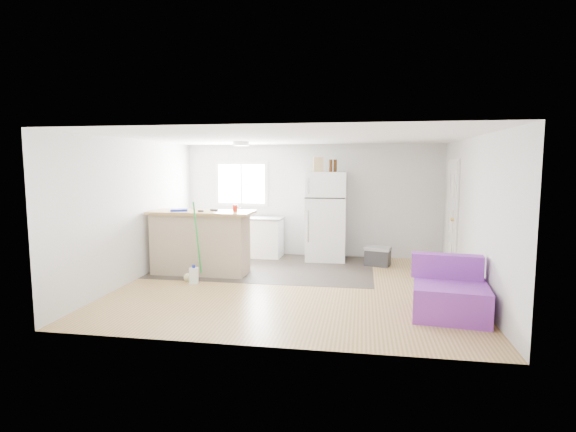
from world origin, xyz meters
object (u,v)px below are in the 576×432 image
(purple_seat, at_px, (450,295))
(blue_tray, at_px, (179,210))
(cardboard_box, at_px, (318,164))
(bottle_right, at_px, (335,166))
(kitchen_cabinets, at_px, (239,236))
(peninsula, at_px, (201,242))
(cooler, at_px, (378,256))
(cleaner_jug, at_px, (194,275))
(red_cup, at_px, (235,208))
(bottle_left, at_px, (331,166))
(mop, at_px, (191,268))
(refrigerator, at_px, (326,216))

(purple_seat, relative_size, blue_tray, 3.42)
(cardboard_box, height_order, bottle_right, cardboard_box)
(kitchen_cabinets, relative_size, bottle_right, 7.74)
(kitchen_cabinets, bearing_deg, bottle_right, -0.84)
(peninsula, bearing_deg, blue_tray, -170.55)
(cooler, height_order, cleaner_jug, cooler)
(peninsula, height_order, red_cup, red_cup)
(kitchen_cabinets, bearing_deg, bottle_left, -2.70)
(mop, distance_m, cardboard_box, 3.35)
(refrigerator, height_order, bottle_left, bottle_left)
(refrigerator, xyz_separation_m, mop, (-2.13, -2.09, -0.68))
(refrigerator, distance_m, blue_tray, 3.00)
(cardboard_box, bearing_deg, kitchen_cabinets, 176.11)
(cooler, bearing_deg, purple_seat, -58.92)
(purple_seat, xyz_separation_m, red_cup, (-3.39, 1.67, 0.93))
(blue_tray, height_order, bottle_left, bottle_left)
(blue_tray, xyz_separation_m, cardboard_box, (2.35, 1.59, 0.81))
(cooler, relative_size, purple_seat, 0.54)
(red_cup, xyz_separation_m, cardboard_box, (1.33, 1.52, 0.77))
(cooler, height_order, red_cup, red_cup)
(red_cup, xyz_separation_m, blue_tray, (-1.02, -0.08, -0.04))
(refrigerator, distance_m, purple_seat, 3.77)
(peninsula, distance_m, bottle_left, 3.00)
(red_cup, bearing_deg, mop, -138.50)
(mop, height_order, bottle_right, bottle_right)
(kitchen_cabinets, relative_size, blue_tray, 6.45)
(red_cup, bearing_deg, kitchen_cabinets, 103.23)
(mop, bearing_deg, peninsula, 88.91)
(mop, distance_m, bottle_right, 3.54)
(red_cup, relative_size, blue_tray, 0.40)
(peninsula, distance_m, blue_tray, 0.70)
(purple_seat, bearing_deg, cooler, 113.36)
(cleaner_jug, bearing_deg, purple_seat, -29.94)
(red_cup, bearing_deg, cleaner_jug, -125.69)
(kitchen_cabinets, xyz_separation_m, purple_seat, (3.77, -3.30, -0.15))
(kitchen_cabinets, bearing_deg, cleaner_jug, -90.29)
(cardboard_box, bearing_deg, cooler, -16.89)
(peninsula, distance_m, purple_seat, 4.37)
(peninsula, distance_m, red_cup, 0.90)
(red_cup, height_order, bottle_right, bottle_right)
(cardboard_box, bearing_deg, cleaner_jug, -129.55)
(red_cup, xyz_separation_m, bottle_right, (1.67, 1.50, 0.74))
(cleaner_jug, xyz_separation_m, cardboard_box, (1.85, 2.23, 1.83))
(blue_tray, distance_m, bottle_right, 3.22)
(refrigerator, bearing_deg, bottle_left, -48.28)
(purple_seat, relative_size, bottle_right, 4.10)
(bottle_left, bearing_deg, blue_tray, -149.90)
(mop, bearing_deg, purple_seat, -17.94)
(peninsula, height_order, cooler, peninsula)
(peninsula, relative_size, cooler, 3.38)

